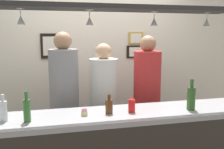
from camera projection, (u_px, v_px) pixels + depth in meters
back_wall at (96, 64)px, 3.79m from camera, size 4.40×0.06×2.60m
overhead_glass_rack at (122, 8)px, 2.34m from camera, size 2.20×0.36×0.04m
hanging_wineglass_far_left at (21, 19)px, 2.14m from camera, size 0.07×0.07×0.13m
hanging_wineglass_left at (90, 20)px, 2.26m from camera, size 0.07×0.07×0.13m
hanging_wineglass_center_left at (154, 21)px, 2.42m from camera, size 0.07×0.07×0.13m
hanging_wineglass_center at (207, 22)px, 2.57m from camera, size 0.07×0.07×0.13m
person_left_grey_shirt at (64, 92)px, 3.02m from camera, size 0.34×0.34×1.76m
person_middle_white_patterned_shirt at (104, 97)px, 3.15m from camera, size 0.34×0.34×1.63m
person_right_red_shirt at (147, 90)px, 3.27m from camera, size 0.34×0.34×1.72m
bottle_soda_clear at (3, 110)px, 2.19m from camera, size 0.06×0.06×0.23m
bottle_beer_brown_stubby at (109, 106)px, 2.40m from camera, size 0.07×0.07×0.18m
bottle_champagne_green at (191, 98)px, 2.52m from camera, size 0.08×0.08×0.30m
bottle_beer_green_import at (27, 110)px, 2.17m from camera, size 0.06×0.06×0.26m
drink_can at (132, 106)px, 2.44m from camera, size 0.07×0.07×0.12m
cupcake at (84, 112)px, 2.34m from camera, size 0.06×0.06×0.08m
picture_frame_caricature at (50, 46)px, 3.56m from camera, size 0.26×0.02×0.34m
picture_frame_upper_small at (136, 38)px, 3.83m from camera, size 0.22×0.02×0.18m
picture_frame_lower_pair at (136, 52)px, 3.86m from camera, size 0.30×0.02×0.18m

